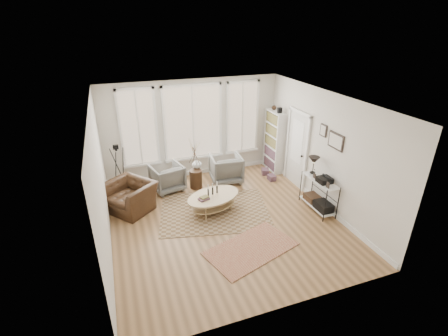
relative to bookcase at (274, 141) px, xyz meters
name	(u,v)px	position (x,y,z in m)	size (l,w,h in m)	color
room	(225,166)	(-2.42, -2.20, 0.47)	(5.50, 5.54, 2.90)	#9A7046
bay_window	(193,124)	(-2.44, 0.49, 0.65)	(4.14, 0.12, 2.24)	tan
door	(297,147)	(0.13, -1.08, 0.17)	(0.09, 1.06, 2.22)	silver
bookcase	(274,141)	(0.00, 0.00, 0.00)	(0.31, 0.85, 2.06)	white
low_shelf	(319,191)	(-0.06, -2.52, -0.44)	(0.38, 1.08, 1.30)	white
wall_art	(332,138)	(0.14, -2.49, 0.92)	(0.04, 0.88, 0.44)	black
rug_main	(215,211)	(-2.53, -1.74, -0.95)	(2.67, 2.00, 0.01)	brown
rug_runner	(251,248)	(-2.26, -3.40, -0.94)	(1.88, 1.04, 0.01)	maroon
coffee_table	(213,199)	(-2.56, -1.73, -0.61)	(1.62, 1.29, 0.65)	tan
armchair_left	(167,177)	(-3.42, -0.22, -0.58)	(0.81, 0.83, 0.75)	slate
armchair_right	(226,168)	(-1.69, -0.27, -0.55)	(0.87, 0.90, 0.82)	slate
side_table	(195,164)	(-2.63, -0.36, -0.24)	(0.36, 0.36, 1.50)	#392417
vase	(197,163)	(-2.55, -0.20, -0.28)	(0.27, 0.27, 0.28)	silver
accent_chair	(130,196)	(-4.49, -0.93, -0.59)	(0.99, 1.13, 0.73)	#392417
tripod_camera	(119,172)	(-4.65, -0.02, -0.30)	(0.50, 0.50, 1.42)	black
book_stack_near	(265,172)	(-0.39, -0.25, -0.87)	(0.21, 0.26, 0.17)	maroon
book_stack_far	(272,178)	(-0.39, -0.69, -0.87)	(0.20, 0.25, 0.16)	maroon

